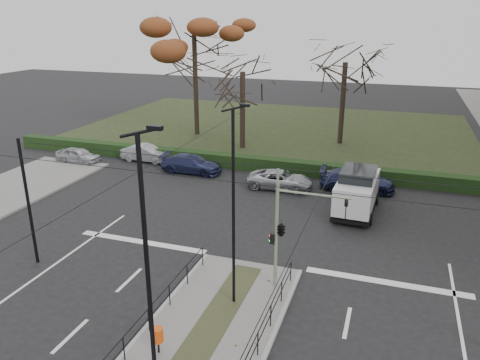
# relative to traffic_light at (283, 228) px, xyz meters

# --- Properties ---
(ground) EXTENTS (140.00, 140.00, 0.00)m
(ground) POSITION_rel_traffic_light_xyz_m (-1.77, -3.45, -2.85)
(ground) COLOR black
(ground) RESTS_ON ground
(park) EXTENTS (38.00, 26.00, 0.10)m
(park) POSITION_rel_traffic_light_xyz_m (-7.77, 28.55, -2.80)
(park) COLOR black
(park) RESTS_ON ground
(hedge) EXTENTS (38.00, 1.00, 1.00)m
(hedge) POSITION_rel_traffic_light_xyz_m (-7.77, 15.15, -2.35)
(hedge) COLOR black
(hedge) RESTS_ON ground
(median_railing) EXTENTS (4.14, 13.24, 0.92)m
(median_railing) POSITION_rel_traffic_light_xyz_m (-1.77, -6.05, -1.87)
(median_railing) COLOR black
(median_railing) RESTS_ON median_island
(catenary) EXTENTS (20.00, 34.00, 6.00)m
(catenary) POSITION_rel_traffic_light_xyz_m (-1.77, -1.83, 0.57)
(catenary) COLOR black
(catenary) RESTS_ON ground
(traffic_light) EXTENTS (3.16, 1.81, 4.65)m
(traffic_light) POSITION_rel_traffic_light_xyz_m (0.00, 0.00, 0.00)
(traffic_light) COLOR gray
(traffic_light) RESTS_ON median_island
(litter_bin) EXTENTS (0.38, 0.38, 0.96)m
(litter_bin) POSITION_rel_traffic_light_xyz_m (-2.94, -5.34, -2.02)
(litter_bin) COLOR black
(litter_bin) RESTS_ON median_island
(streetlamp_median_near) EXTENTS (0.71, 0.14, 8.46)m
(streetlamp_median_near) POSITION_rel_traffic_light_xyz_m (-1.71, -7.66, 1.60)
(streetlamp_median_near) COLOR black
(streetlamp_median_near) RESTS_ON median_island
(streetlamp_median_far) EXTENTS (0.66, 0.14, 7.95)m
(streetlamp_median_far) POSITION_rel_traffic_light_xyz_m (-1.50, -1.70, 1.34)
(streetlamp_median_far) COLOR black
(streetlamp_median_far) RESTS_ON median_island
(parked_car_first) EXTENTS (3.66, 1.57, 1.23)m
(parked_car_first) POSITION_rel_traffic_light_xyz_m (-19.39, 12.41, -2.23)
(parked_car_first) COLOR #A0A2A7
(parked_car_first) RESTS_ON ground
(parked_car_second) EXTENTS (4.00, 1.45, 1.31)m
(parked_car_second) POSITION_rel_traffic_light_xyz_m (-14.56, 14.49, -2.19)
(parked_car_second) COLOR #A0A2A7
(parked_car_second) RESTS_ON ground
(parked_car_third) EXTENTS (4.52, 1.84, 1.31)m
(parked_car_third) POSITION_rel_traffic_light_xyz_m (-10.01, 13.06, -2.19)
(parked_car_third) COLOR #1F254A
(parked_car_third) RESTS_ON ground
(parked_car_fourth) EXTENTS (4.43, 2.20, 1.21)m
(parked_car_fourth) POSITION_rel_traffic_light_xyz_m (-3.02, 11.90, -2.24)
(parked_car_fourth) COLOR #A0A2A7
(parked_car_fourth) RESTS_ON ground
(white_van) EXTENTS (2.44, 5.05, 2.59)m
(white_van) POSITION_rel_traffic_light_xyz_m (2.15, 9.49, -1.50)
(white_van) COLOR silver
(white_van) RESTS_ON ground
(rust_tree) EXTENTS (9.42, 9.42, 12.20)m
(rust_tree) POSITION_rel_traffic_light_xyz_m (-14.24, 23.74, 6.52)
(rust_tree) COLOR black
(rust_tree) RESTS_ON park
(bare_tree_center) EXTENTS (7.48, 7.48, 9.39)m
(bare_tree_center) POSITION_rel_traffic_light_xyz_m (-0.72, 24.77, 3.81)
(bare_tree_center) COLOR black
(bare_tree_center) RESTS_ON park
(bare_tree_near) EXTENTS (5.90, 5.90, 8.57)m
(bare_tree_near) POSITION_rel_traffic_light_xyz_m (-8.54, 20.53, 3.22)
(bare_tree_near) COLOR black
(bare_tree_near) RESTS_ON park
(parked_car_fifth) EXTENTS (4.94, 2.23, 1.40)m
(parked_car_fifth) POSITION_rel_traffic_light_xyz_m (1.87, 13.18, -2.14)
(parked_car_fifth) COLOR #1F254A
(parked_car_fifth) RESTS_ON ground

